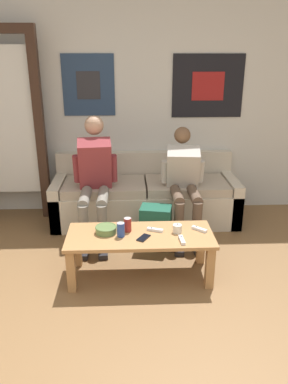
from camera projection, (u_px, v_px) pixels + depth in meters
The scene contains 15 objects.
ground_plane at pixel (175, 383), 2.26m from camera, with size 18.00×18.00×0.00m, color brown.
wall_back at pixel (149, 106), 4.39m from camera, with size 10.00×0.07×2.55m.
couch at pixel (145, 197), 4.39m from camera, with size 2.11×0.75×0.75m.
coffee_table at pixel (140, 242), 3.23m from camera, with size 1.26×0.51×0.41m.
person_seated_adult at pixel (94, 175), 3.89m from camera, with size 0.47×0.91×1.25m.
person_seated_teen at pixel (184, 180), 3.94m from camera, with size 0.47×0.87×1.12m.
backpack at pixel (155, 228), 3.78m from camera, with size 0.34×0.29×0.43m.
ceramic_bowl at pixel (106, 229), 3.22m from camera, with size 0.19×0.19×0.06m.
pillar_candle at pixel (177, 229), 3.22m from camera, with size 0.08×0.08×0.08m.
drink_can_blue at pixel (121, 230), 3.15m from camera, with size 0.07×0.07×0.12m.
drink_can_red at pixel (128, 225), 3.24m from camera, with size 0.07×0.07×0.12m.
game_controller_near_left at pixel (155, 230), 3.26m from camera, with size 0.15×0.08×0.03m.
game_controller_near_right at pixel (199, 229), 3.27m from camera, with size 0.13×0.12×0.03m.
game_controller_far_center at pixel (182, 240), 3.08m from camera, with size 0.04×0.15×0.03m.
cell_phone at pixel (144, 238), 3.13m from camera, with size 0.13×0.15×0.01m.
Camera 1 is at (-0.26, -1.70, 1.87)m, focal length 35.00 mm.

